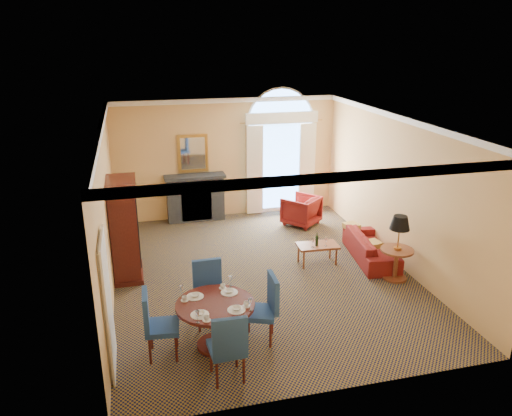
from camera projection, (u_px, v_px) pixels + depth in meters
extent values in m
plane|color=#101435|center=(262.00, 274.00, 10.49)|extent=(7.50, 7.50, 0.00)
cube|color=#E6B56E|center=(226.00, 158.00, 13.38)|extent=(6.00, 0.04, 3.20)
cube|color=#E6B56E|center=(106.00, 215.00, 9.26)|extent=(0.04, 7.50, 3.20)
cube|color=#E6B56E|center=(398.00, 191.00, 10.65)|extent=(0.04, 7.50, 3.20)
cube|color=white|center=(262.00, 122.00, 9.42)|extent=(6.00, 7.50, 0.04)
cube|color=white|center=(262.00, 125.00, 9.44)|extent=(6.00, 7.50, 0.12)
cube|color=white|center=(108.00, 306.00, 7.27)|extent=(0.08, 0.90, 2.06)
cube|color=#32363B|center=(196.00, 199.00, 13.33)|extent=(1.50, 0.40, 1.20)
cube|color=#32363B|center=(195.00, 176.00, 13.09)|extent=(1.60, 0.46, 0.08)
cube|color=gold|center=(193.00, 153.00, 13.08)|extent=(0.80, 0.04, 1.00)
cube|color=silver|center=(193.00, 153.00, 13.06)|extent=(0.64, 0.02, 0.84)
cube|color=white|center=(280.00, 168.00, 13.83)|extent=(1.90, 0.04, 2.50)
cube|color=#93C0F6|center=(280.00, 168.00, 13.82)|extent=(1.70, 0.02, 2.30)
cylinder|color=white|center=(281.00, 123.00, 13.41)|extent=(1.90, 0.04, 1.90)
cube|color=#EFE7CB|center=(255.00, 171.00, 13.54)|extent=(0.45, 0.06, 2.45)
cube|color=#EFE7CB|center=(307.00, 167.00, 13.89)|extent=(0.45, 0.06, 2.45)
cube|color=#EFE7CB|center=(282.00, 118.00, 13.25)|extent=(2.00, 0.08, 0.30)
cube|color=#40140E|center=(125.00, 233.00, 10.12)|extent=(0.53, 0.96, 1.92)
cube|color=#40140E|center=(120.00, 184.00, 9.77)|extent=(0.60, 1.06, 0.15)
cube|color=#40140E|center=(128.00, 273.00, 10.42)|extent=(0.60, 1.06, 0.10)
cylinder|color=#40140E|center=(215.00, 305.00, 7.82)|extent=(1.26, 1.26, 0.05)
cylinder|color=#40140E|center=(216.00, 327.00, 7.95)|extent=(0.17, 0.17, 0.74)
cylinder|color=#40140E|center=(216.00, 345.00, 8.06)|extent=(0.63, 0.63, 0.06)
cylinder|color=white|center=(229.00, 292.00, 8.13)|extent=(0.28, 0.28, 0.01)
imported|color=white|center=(229.00, 291.00, 8.12)|extent=(0.15, 0.15, 0.04)
imported|color=white|center=(223.00, 286.00, 8.26)|extent=(0.09, 0.09, 0.07)
cylinder|color=white|center=(195.00, 297.00, 8.00)|extent=(0.28, 0.28, 0.01)
imported|color=white|center=(195.00, 295.00, 7.99)|extent=(0.15, 0.15, 0.04)
imported|color=white|center=(185.00, 298.00, 7.88)|extent=(0.09, 0.09, 0.07)
cylinder|color=white|center=(200.00, 315.00, 7.49)|extent=(0.28, 0.28, 0.01)
imported|color=white|center=(200.00, 313.00, 7.48)|extent=(0.15, 0.15, 0.04)
imported|color=white|center=(207.00, 318.00, 7.33)|extent=(0.09, 0.09, 0.07)
cylinder|color=white|center=(236.00, 310.00, 7.62)|extent=(0.28, 0.28, 0.01)
imported|color=white|center=(236.00, 308.00, 7.61)|extent=(0.15, 0.15, 0.04)
imported|color=white|center=(246.00, 304.00, 7.71)|extent=(0.09, 0.09, 0.07)
cube|color=navy|center=(210.00, 299.00, 8.52)|extent=(0.54, 0.54, 0.09)
cube|color=navy|center=(207.00, 275.00, 8.62)|extent=(0.50, 0.08, 0.60)
cylinder|color=#40140E|center=(220.00, 306.00, 8.82)|extent=(0.04, 0.04, 0.46)
cylinder|color=#40140E|center=(198.00, 308.00, 8.76)|extent=(0.04, 0.04, 0.46)
cylinder|color=#40140E|center=(223.00, 318.00, 8.46)|extent=(0.04, 0.04, 0.46)
cylinder|color=#40140E|center=(199.00, 320.00, 8.39)|extent=(0.04, 0.04, 0.46)
cube|color=navy|center=(227.00, 348.00, 7.18)|extent=(0.53, 0.53, 0.09)
cube|color=navy|center=(230.00, 337.00, 6.86)|extent=(0.51, 0.09, 0.60)
cylinder|color=#40140E|center=(217.00, 375.00, 7.04)|extent=(0.04, 0.04, 0.46)
cylinder|color=#40140E|center=(244.00, 370.00, 7.15)|extent=(0.04, 0.04, 0.46)
cylinder|color=#40140E|center=(211.00, 359.00, 7.39)|extent=(0.04, 0.04, 0.46)
cylinder|color=#40140E|center=(237.00, 354.00, 7.50)|extent=(0.04, 0.04, 0.46)
cube|color=navy|center=(259.00, 313.00, 8.08)|extent=(0.64, 0.64, 0.09)
cube|color=navy|center=(273.00, 293.00, 8.03)|extent=(0.09, 0.51, 0.60)
cylinder|color=#40140E|center=(270.00, 335.00, 7.97)|extent=(0.04, 0.04, 0.46)
cylinder|color=#40140E|center=(272.00, 321.00, 8.34)|extent=(0.04, 0.04, 0.46)
cylinder|color=#40140E|center=(246.00, 333.00, 8.01)|extent=(0.04, 0.04, 0.46)
cylinder|color=#40140E|center=(249.00, 320.00, 8.38)|extent=(0.04, 0.04, 0.46)
cube|color=navy|center=(163.00, 327.00, 7.69)|extent=(0.55, 0.55, 0.09)
cube|color=navy|center=(146.00, 311.00, 7.52)|extent=(0.09, 0.51, 0.60)
cylinder|color=#40140E|center=(151.00, 336.00, 7.94)|extent=(0.04, 0.04, 0.46)
cylinder|color=#40140E|center=(150.00, 351.00, 7.57)|extent=(0.04, 0.04, 0.46)
cylinder|color=#40140E|center=(176.00, 334.00, 7.99)|extent=(0.04, 0.04, 0.46)
cylinder|color=#40140E|center=(176.00, 349.00, 7.62)|extent=(0.04, 0.04, 0.46)
imported|color=maroon|center=(371.00, 247.00, 11.10)|extent=(1.00, 2.01, 0.56)
imported|color=maroon|center=(301.00, 210.00, 13.07)|extent=(1.18, 1.18, 0.77)
cube|color=brown|center=(318.00, 246.00, 10.83)|extent=(0.91, 0.54, 0.05)
cylinder|color=brown|center=(304.00, 260.00, 10.66)|extent=(0.04, 0.04, 0.39)
cylinder|color=brown|center=(336.00, 257.00, 10.83)|extent=(0.04, 0.04, 0.39)
cylinder|color=brown|center=(299.00, 254.00, 10.98)|extent=(0.04, 0.04, 0.39)
cylinder|color=brown|center=(330.00, 250.00, 11.15)|extent=(0.04, 0.04, 0.39)
cylinder|color=brown|center=(397.00, 250.00, 10.07)|extent=(0.66, 0.66, 0.04)
cylinder|color=brown|center=(396.00, 265.00, 10.18)|extent=(0.09, 0.09, 0.62)
cylinder|color=brown|center=(394.00, 278.00, 10.28)|extent=(0.49, 0.49, 0.04)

